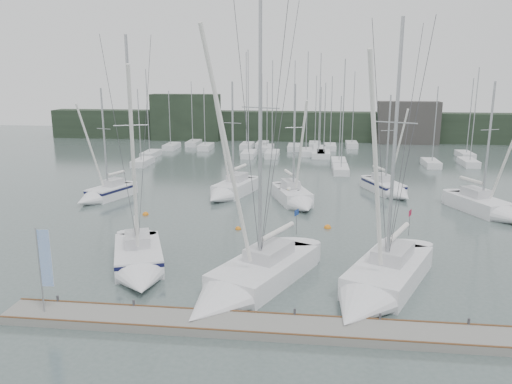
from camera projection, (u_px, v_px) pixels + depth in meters
ground at (262, 285)px, 28.12m from camera, size 160.00×160.00×0.00m
dock at (251, 326)px, 23.25m from camera, size 24.00×2.00×0.40m
far_treeline at (300, 126)px, 87.38m from camera, size 90.00×4.00×5.00m
far_building_left at (186, 117)px, 87.42m from camera, size 12.00×3.00×8.00m
far_building_right at (408, 123)px, 83.13m from camera, size 10.00×3.00×7.00m
mast_forest at (291, 151)px, 72.71m from camera, size 45.92×26.19×14.77m
sailboat_near_left at (139, 264)px, 29.64m from camera, size 5.61×8.70×14.72m
sailboat_near_center at (242, 285)px, 26.82m from camera, size 7.46×11.04×16.85m
sailboat_near_right at (376, 287)px, 26.51m from camera, size 7.26×10.96×15.52m
sailboat_mid_a at (102, 195)px, 46.66m from camera, size 4.36×6.90×11.04m
sailboat_mid_b at (228, 191)px, 47.83m from camera, size 4.71×8.15×11.69m
sailboat_mid_c at (296, 199)px, 44.82m from camera, size 4.79×7.87×11.49m
sailboat_mid_d at (390, 189)px, 48.83m from camera, size 4.85×7.65×10.37m
sailboat_mid_e at (491, 209)px, 41.53m from camera, size 5.62×8.35×11.82m
buoy_a at (238, 229)px, 38.17m from camera, size 0.45×0.45×0.45m
buoy_b at (328, 228)px, 38.45m from camera, size 0.56×0.56×0.56m
buoy_c at (146, 215)px, 42.02m from camera, size 0.53×0.53×0.53m
dock_banner at (43, 263)px, 23.61m from camera, size 0.65×0.10×4.26m
seagull at (289, 189)px, 25.66m from camera, size 1.02×0.48×0.20m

